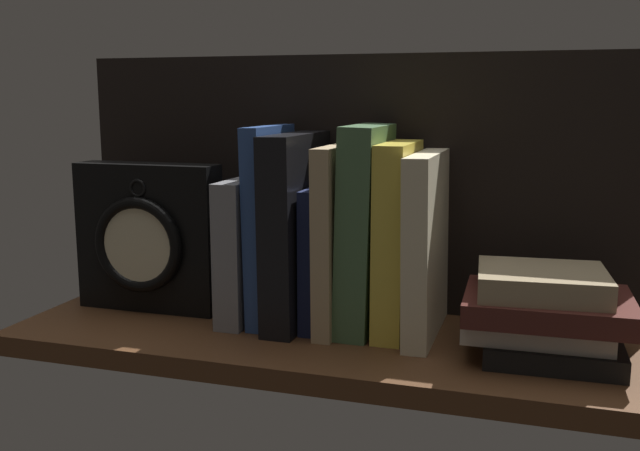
{
  "coord_description": "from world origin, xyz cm",
  "views": [
    {
      "loc": [
        24.61,
        -80.15,
        28.38
      ],
      "look_at": [
        -1.82,
        3.49,
        12.57
      ],
      "focal_mm": 40.39,
      "sensor_mm": 36.0,
      "label": 1
    }
  ],
  "objects_px": {
    "book_black_skeptic": "(296,229)",
    "framed_clock": "(148,238)",
    "book_cream_twain": "(426,245)",
    "book_green_romantic": "(365,229)",
    "book_navy_bierce": "(320,256)",
    "book_blue_modern": "(271,224)",
    "book_tan_shortstories": "(338,237)",
    "book_stack_side": "(545,314)",
    "book_yellow_seinlanguage": "(397,239)",
    "book_gray_chess": "(248,248)"
  },
  "relations": [
    {
      "from": "book_navy_bierce",
      "to": "framed_clock",
      "type": "height_order",
      "value": "framed_clock"
    },
    {
      "from": "book_green_romantic",
      "to": "book_stack_side",
      "type": "bearing_deg",
      "value": -11.62
    },
    {
      "from": "book_green_romantic",
      "to": "book_stack_side",
      "type": "relative_size",
      "value": 1.38
    },
    {
      "from": "book_blue_modern",
      "to": "book_yellow_seinlanguage",
      "type": "bearing_deg",
      "value": 0.0
    },
    {
      "from": "book_cream_twain",
      "to": "book_navy_bierce",
      "type": "bearing_deg",
      "value": 180.0
    },
    {
      "from": "book_black_skeptic",
      "to": "book_cream_twain",
      "type": "xyz_separation_m",
      "value": [
        0.16,
        0.0,
        -0.01
      ]
    },
    {
      "from": "book_black_skeptic",
      "to": "book_yellow_seinlanguage",
      "type": "xyz_separation_m",
      "value": [
        0.13,
        0.0,
        -0.0
      ]
    },
    {
      "from": "book_yellow_seinlanguage",
      "to": "book_tan_shortstories",
      "type": "bearing_deg",
      "value": 180.0
    },
    {
      "from": "book_navy_bierce",
      "to": "book_green_romantic",
      "type": "bearing_deg",
      "value": 0.0
    },
    {
      "from": "book_navy_bierce",
      "to": "book_stack_side",
      "type": "relative_size",
      "value": 0.97
    },
    {
      "from": "book_black_skeptic",
      "to": "book_yellow_seinlanguage",
      "type": "bearing_deg",
      "value": 0.0
    },
    {
      "from": "book_gray_chess",
      "to": "book_blue_modern",
      "type": "distance_m",
      "value": 0.05
    },
    {
      "from": "book_blue_modern",
      "to": "book_yellow_seinlanguage",
      "type": "relative_size",
      "value": 1.08
    },
    {
      "from": "book_green_romantic",
      "to": "framed_clock",
      "type": "relative_size",
      "value": 1.27
    },
    {
      "from": "book_tan_shortstories",
      "to": "framed_clock",
      "type": "bearing_deg",
      "value": -177.8
    },
    {
      "from": "book_gray_chess",
      "to": "book_green_romantic",
      "type": "relative_size",
      "value": 0.73
    },
    {
      "from": "book_black_skeptic",
      "to": "book_stack_side",
      "type": "bearing_deg",
      "value": -8.26
    },
    {
      "from": "book_navy_bierce",
      "to": "book_green_romantic",
      "type": "distance_m",
      "value": 0.07
    },
    {
      "from": "book_gray_chess",
      "to": "book_tan_shortstories",
      "type": "relative_size",
      "value": 0.8
    },
    {
      "from": "book_yellow_seinlanguage",
      "to": "book_cream_twain",
      "type": "bearing_deg",
      "value": 0.0
    },
    {
      "from": "book_blue_modern",
      "to": "book_yellow_seinlanguage",
      "type": "distance_m",
      "value": 0.16
    },
    {
      "from": "book_blue_modern",
      "to": "book_black_skeptic",
      "type": "relative_size",
      "value": 1.04
    },
    {
      "from": "book_yellow_seinlanguage",
      "to": "book_cream_twain",
      "type": "relative_size",
      "value": 1.05
    },
    {
      "from": "book_green_romantic",
      "to": "book_black_skeptic",
      "type": "bearing_deg",
      "value": 180.0
    },
    {
      "from": "book_stack_side",
      "to": "book_gray_chess",
      "type": "bearing_deg",
      "value": 173.2
    },
    {
      "from": "book_green_romantic",
      "to": "book_cream_twain",
      "type": "height_order",
      "value": "book_green_romantic"
    },
    {
      "from": "book_green_romantic",
      "to": "book_yellow_seinlanguage",
      "type": "distance_m",
      "value": 0.04
    },
    {
      "from": "book_black_skeptic",
      "to": "book_green_romantic",
      "type": "height_order",
      "value": "book_green_romantic"
    },
    {
      "from": "book_tan_shortstories",
      "to": "book_yellow_seinlanguage",
      "type": "distance_m",
      "value": 0.07
    },
    {
      "from": "book_blue_modern",
      "to": "book_navy_bierce",
      "type": "distance_m",
      "value": 0.08
    },
    {
      "from": "book_navy_bierce",
      "to": "framed_clock",
      "type": "relative_size",
      "value": 0.89
    },
    {
      "from": "book_gray_chess",
      "to": "book_black_skeptic",
      "type": "height_order",
      "value": "book_black_skeptic"
    },
    {
      "from": "book_tan_shortstories",
      "to": "book_green_romantic",
      "type": "distance_m",
      "value": 0.04
    },
    {
      "from": "book_yellow_seinlanguage",
      "to": "book_stack_side",
      "type": "bearing_deg",
      "value": -14.22
    },
    {
      "from": "book_green_romantic",
      "to": "book_stack_side",
      "type": "distance_m",
      "value": 0.23
    },
    {
      "from": "book_green_romantic",
      "to": "book_yellow_seinlanguage",
      "type": "relative_size",
      "value": 1.09
    },
    {
      "from": "book_black_skeptic",
      "to": "book_navy_bierce",
      "type": "bearing_deg",
      "value": 0.0
    },
    {
      "from": "book_black_skeptic",
      "to": "framed_clock",
      "type": "height_order",
      "value": "book_black_skeptic"
    },
    {
      "from": "book_cream_twain",
      "to": "book_stack_side",
      "type": "relative_size",
      "value": 1.21
    },
    {
      "from": "book_black_skeptic",
      "to": "framed_clock",
      "type": "distance_m",
      "value": 0.21
    },
    {
      "from": "book_navy_bierce",
      "to": "book_cream_twain",
      "type": "relative_size",
      "value": 0.8
    },
    {
      "from": "book_gray_chess",
      "to": "book_yellow_seinlanguage",
      "type": "distance_m",
      "value": 0.2
    },
    {
      "from": "book_black_skeptic",
      "to": "framed_clock",
      "type": "xyz_separation_m",
      "value": [
        -0.21,
        -0.01,
        -0.02
      ]
    },
    {
      "from": "book_tan_shortstories",
      "to": "book_stack_side",
      "type": "relative_size",
      "value": 1.25
    },
    {
      "from": "book_gray_chess",
      "to": "framed_clock",
      "type": "relative_size",
      "value": 0.92
    },
    {
      "from": "book_tan_shortstories",
      "to": "book_black_skeptic",
      "type": "bearing_deg",
      "value": 180.0
    },
    {
      "from": "book_green_romantic",
      "to": "framed_clock",
      "type": "height_order",
      "value": "book_green_romantic"
    },
    {
      "from": "book_black_skeptic",
      "to": "book_cream_twain",
      "type": "distance_m",
      "value": 0.16
    },
    {
      "from": "book_navy_bierce",
      "to": "book_cream_twain",
      "type": "xyz_separation_m",
      "value": [
        0.13,
        0.0,
        0.02
      ]
    },
    {
      "from": "book_gray_chess",
      "to": "framed_clock",
      "type": "height_order",
      "value": "framed_clock"
    }
  ]
}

